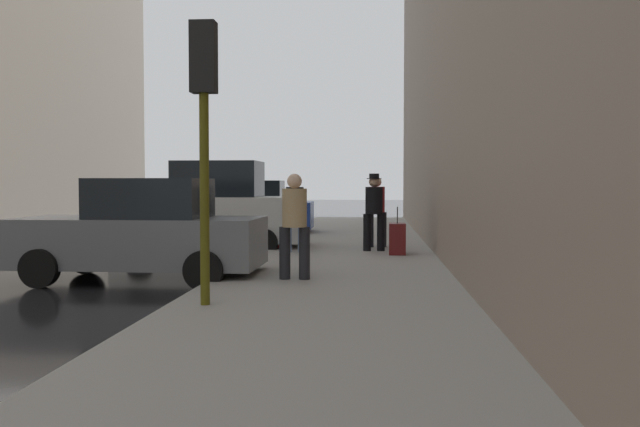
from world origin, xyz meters
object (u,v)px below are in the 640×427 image
Objects in this scene: rolling_suitcase at (397,239)px; parked_white_van at (213,210)px; parked_blue_sedan at (248,210)px; pedestrian_in_jeans at (295,210)px; parked_gray_coupe at (142,233)px; traffic_light at (204,100)px; pedestrian_with_fedora at (374,208)px; pedestrian_in_tan_coat at (295,220)px; pedestrian_in_red_jacket at (376,208)px; fire_hydrant at (282,234)px.

parked_white_van is at bearing 157.82° from rolling_suitcase.
pedestrian_in_jeans reaches higher than parked_blue_sedan.
parked_gray_coupe is 2.47× the size of pedestrian_in_jeans.
pedestrian_with_fedora is (2.16, 7.43, -1.62)m from traffic_light.
pedestrian_in_red_jacket is (1.35, 5.95, 0.00)m from pedestrian_in_tan_coat.
rolling_suitcase is (4.53, -6.91, -0.36)m from parked_blue_sedan.
pedestrian_in_jeans reaches higher than fire_hydrant.
parked_blue_sedan is 8.27m from rolling_suitcase.
traffic_light is at bearing -77.74° from parked_white_van.
traffic_light is at bearing -89.64° from fire_hydrant.
traffic_light reaches higher than rolling_suitcase.
traffic_light reaches higher than pedestrian_in_jeans.
rolling_suitcase reaches higher than fire_hydrant.
pedestrian_in_tan_coat is at bearing 70.58° from traffic_light.
pedestrian_in_jeans is (-1.79, -0.37, -0.03)m from pedestrian_with_fedora.
pedestrian_in_jeans is 2.41m from rolling_suitcase.
pedestrian_in_jeans reaches higher than rolling_suitcase.
fire_hydrant is (1.80, -5.62, -0.35)m from parked_blue_sedan.
parked_blue_sedan is 11.44m from pedestrian_in_tan_coat.
parked_gray_coupe is 1.17× the size of traffic_light.
parked_gray_coupe is 6.01× the size of fire_hydrant.
parked_white_van is 2.70× the size of pedestrian_in_jeans.
pedestrian_with_fedora is at bearing -13.86° from fire_hydrant.
parked_gray_coupe is 6.70m from pedestrian_in_red_jacket.
fire_hydrant is 0.20× the size of traffic_light.
parked_gray_coupe is 4.07× the size of rolling_suitcase.
traffic_light reaches higher than parked_white_van.
pedestrian_in_red_jacket reaches higher than rolling_suitcase.
traffic_light is 2.11× the size of pedestrian_in_tan_coat.
fire_hydrant is 2.37m from pedestrian_with_fedora.
traffic_light reaches higher than parked_blue_sedan.
pedestrian_in_tan_coat is at bearing -104.57° from pedestrian_with_fedora.
traffic_light is at bearing -111.78° from rolling_suitcase.
rolling_suitcase is at bearing -9.34° from pedestrian_in_jeans.
parked_blue_sedan is 6.90m from pedestrian_in_jeans.
parked_blue_sedan is at bearing 123.23° from rolling_suitcase.
fire_hydrant is 8.29m from traffic_light.
rolling_suitcase is at bearing 66.86° from pedestrian_in_tan_coat.
pedestrian_in_jeans is (-0.51, 4.58, 0.00)m from pedestrian_in_tan_coat.
pedestrian_in_red_jacket reaches higher than fire_hydrant.
pedestrian_in_tan_coat reaches higher than fire_hydrant.
parked_blue_sedan reaches higher than rolling_suitcase.
parked_gray_coupe is at bearing -110.38° from fire_hydrant.
rolling_suitcase is at bearing -22.18° from parked_white_van.
pedestrian_with_fedora is 5.11m from pedestrian_in_tan_coat.
pedestrian_in_red_jacket is 1.64× the size of rolling_suitcase.
pedestrian_in_jeans is at bearing -168.40° from pedestrian_with_fedora.
rolling_suitcase is (0.51, -0.75, -0.65)m from pedestrian_with_fedora.
parked_gray_coupe is 1.00× the size of parked_blue_sedan.
pedestrian_in_red_jacket is at bearing 104.42° from rolling_suitcase.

